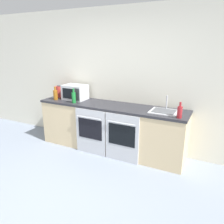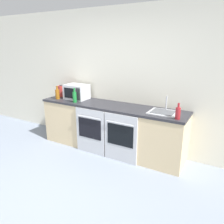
{
  "view_description": "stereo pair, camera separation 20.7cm",
  "coord_description": "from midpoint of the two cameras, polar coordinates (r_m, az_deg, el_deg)",
  "views": [
    {
      "loc": [
        1.75,
        -1.6,
        1.94
      ],
      "look_at": [
        0.03,
        1.82,
        0.76
      ],
      "focal_mm": 35.0,
      "sensor_mm": 36.0,
      "label": 1
    },
    {
      "loc": [
        1.93,
        -1.5,
        1.94
      ],
      "look_at": [
        0.03,
        1.82,
        0.76
      ],
      "focal_mm": 35.0,
      "sensor_mm": 36.0,
      "label": 2
    }
  ],
  "objects": [
    {
      "name": "oven_right",
      "position": [
        3.71,
        0.98,
        -6.86
      ],
      "size": [
        0.6,
        0.06,
        0.85
      ],
      "color": "#B7BABF",
      "rests_on": "ground_plane"
    },
    {
      "name": "microwave",
      "position": [
        4.43,
        -10.94,
        5.1
      ],
      "size": [
        0.45,
        0.33,
        0.29
      ],
      "color": "#B7BABF",
      "rests_on": "counter_back"
    },
    {
      "name": "oven_left",
      "position": [
        3.99,
        -7.12,
        -5.18
      ],
      "size": [
        0.6,
        0.06,
        0.85
      ],
      "color": "#B7BABF",
      "rests_on": "ground_plane"
    },
    {
      "name": "bottle_red",
      "position": [
        3.36,
        15.59,
        0.03
      ],
      "size": [
        0.07,
        0.07,
        0.24
      ],
      "color": "maroon",
      "rests_on": "counter_back"
    },
    {
      "name": "kettle",
      "position": [
        4.73,
        -14.79,
        5.21
      ],
      "size": [
        0.16,
        0.16,
        0.24
      ],
      "color": "#B2332D",
      "rests_on": "counter_back"
    },
    {
      "name": "wall_back",
      "position": [
        4.18,
        0.19,
        8.37
      ],
      "size": [
        10.0,
        0.06,
        2.6
      ],
      "color": "silver",
      "rests_on": "ground_plane"
    },
    {
      "name": "bottle_green",
      "position": [
        4.18,
        -11.37,
        3.81
      ],
      "size": [
        0.08,
        0.08,
        0.27
      ],
      "color": "#19722D",
      "rests_on": "counter_back"
    },
    {
      "name": "ground_plane",
      "position": [
        3.09,
        -19.48,
        -22.86
      ],
      "size": [
        16.0,
        16.0,
        0.0
      ],
      "primitive_type": "plane",
      "color": "gray"
    },
    {
      "name": "bottle_amber",
      "position": [
        4.5,
        -15.84,
        4.39
      ],
      "size": [
        0.08,
        0.08,
        0.26
      ],
      "color": "#8C5114",
      "rests_on": "counter_back"
    },
    {
      "name": "counter_back",
      "position": [
        4.12,
        -1.87,
        -4.09
      ],
      "size": [
        2.8,
        0.63,
        0.89
      ],
      "color": "#D1B789",
      "rests_on": "ground_plane"
    },
    {
      "name": "sink",
      "position": [
        3.62,
        11.85,
        0.22
      ],
      "size": [
        0.44,
        0.39,
        0.24
      ],
      "color": "#A8AAAF",
      "rests_on": "counter_back"
    }
  ]
}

